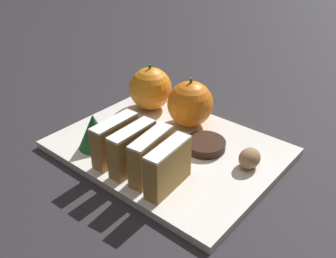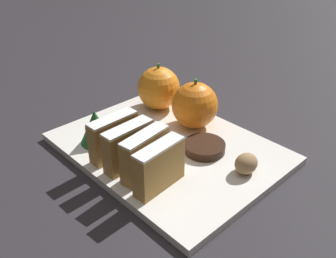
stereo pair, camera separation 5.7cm
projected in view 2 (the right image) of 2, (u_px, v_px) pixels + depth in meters
ground_plane at (168, 151)px, 0.61m from camera, size 6.00×6.00×0.00m
serving_platter at (168, 148)px, 0.60m from camera, size 0.26×0.34×0.01m
stollen_slice_front at (159, 167)px, 0.49m from camera, size 0.08×0.03×0.07m
stollen_slice_second at (145, 155)px, 0.52m from camera, size 0.08×0.03×0.07m
stollen_slice_third at (128, 146)px, 0.54m from camera, size 0.08×0.03×0.07m
stollen_slice_fourth at (114, 137)px, 0.56m from camera, size 0.08×0.03×0.07m
orange_near at (195, 105)px, 0.63m from camera, size 0.08×0.08×0.09m
orange_far at (159, 88)px, 0.69m from camera, size 0.08×0.08×0.09m
walnut at (246, 164)px, 0.53m from camera, size 0.04×0.03×0.03m
chocolate_cookie at (204, 147)px, 0.58m from camera, size 0.06×0.06×0.01m
evergreen_sprig at (96, 127)px, 0.59m from camera, size 0.05×0.05×0.06m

